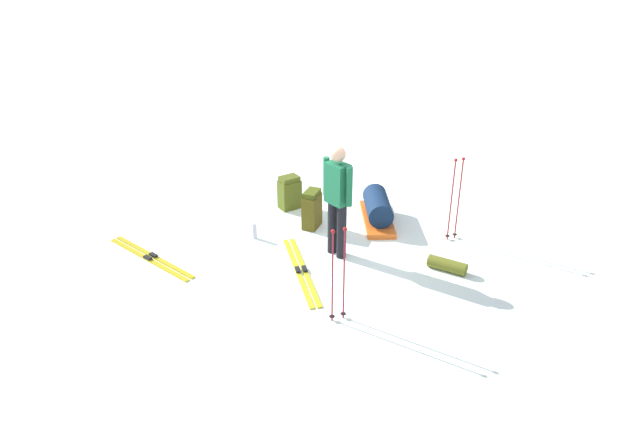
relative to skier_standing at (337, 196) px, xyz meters
name	(u,v)px	position (x,y,z in m)	size (l,w,h in m)	color
ground_plane	(320,252)	(0.24, -0.07, -0.95)	(80.00, 80.00, 0.00)	white
skier_standing	(337,196)	(0.00, 0.00, 0.00)	(0.38, 0.48, 1.70)	black
ski_pair_near	(301,271)	(0.55, 0.44, -0.94)	(0.47, 1.85, 0.05)	gold
ski_pair_far	(151,258)	(2.74, -0.09, -0.94)	(1.43, 1.39, 0.05)	gold
backpack_large_dark	(312,209)	(0.31, -0.90, -0.64)	(0.35, 0.42, 0.64)	#4D4311
backpack_bright	(290,193)	(0.65, -1.63, -0.67)	(0.43, 0.39, 0.58)	#465117
ski_poles_planted_near	(456,195)	(-1.83, -0.34, -0.21)	(0.20, 0.11, 1.35)	maroon
ski_poles_planted_far	(338,270)	(0.15, 1.58, -0.24)	(0.21, 0.11, 1.28)	maroon
gear_sled	(378,209)	(-0.77, -1.00, -0.73)	(0.49, 1.27, 0.49)	#DD5B1B
sleeping_mat_rolled	(447,265)	(-1.51, 0.57, -0.86)	(0.18, 0.18, 0.55)	#5B5F1C
thermos_bottle	(255,231)	(1.22, -0.58, -0.82)	(0.07, 0.07, 0.26)	#ADADC5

